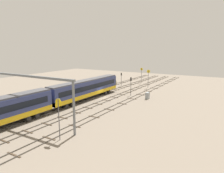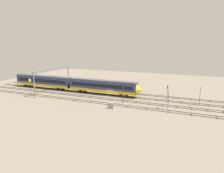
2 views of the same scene
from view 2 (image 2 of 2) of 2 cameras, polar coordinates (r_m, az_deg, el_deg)
ground_plane at (r=62.92m, az=-0.77°, el=-3.12°), size 114.29×114.29×0.00m
track_near_foreground at (r=56.78m, az=-3.50°, el=-4.80°), size 98.29×2.40×0.16m
track_second_near at (r=60.84m, az=-1.62°, el=-3.60°), size 98.29×2.40×0.16m
track_with_train at (r=64.98m, az=0.02°, el=-2.55°), size 98.29×2.40×0.16m
track_second_far at (r=69.18m, az=1.46°, el=-1.62°), size 98.29×2.40×0.16m
train at (r=71.39m, az=-11.49°, el=0.70°), size 50.40×3.24×4.80m
overhead_gantry at (r=72.64m, az=-16.89°, el=3.52°), size 0.40×19.21×8.24m
speed_sign_near_foreground at (r=52.70m, az=16.21°, el=-2.38°), size 0.14×1.03×5.83m
speed_sign_mid_trackside at (r=58.02m, az=24.35°, el=-1.90°), size 0.14×0.94×5.58m
speed_sign_far_trackside at (r=68.26m, az=-22.80°, el=0.51°), size 0.14×1.07×5.89m
signal_light_trackside_approach at (r=55.47m, az=3.16°, el=-1.87°), size 0.31×0.32×4.90m
signal_light_trackside_departure at (r=61.78m, az=15.92°, el=-1.10°), size 0.31×0.32×4.45m
relay_cabinet at (r=51.82m, az=-0.30°, el=-5.61°), size 1.54×0.63×1.63m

